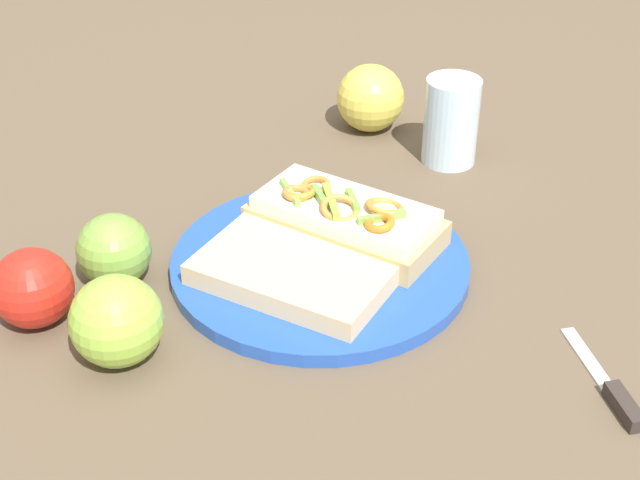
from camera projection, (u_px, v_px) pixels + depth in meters
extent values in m
plane|color=brown|center=(320.00, 270.00, 0.86)|extent=(2.00, 2.00, 0.00)
cylinder|color=#234EB4|center=(320.00, 264.00, 0.85)|extent=(0.28, 0.28, 0.01)
cube|color=tan|center=(345.00, 225.00, 0.87)|extent=(0.19, 0.11, 0.02)
cube|color=#EFE1C6|center=(345.00, 209.00, 0.86)|extent=(0.18, 0.10, 0.01)
torus|color=#B66F1F|center=(380.00, 223.00, 0.82)|extent=(0.03, 0.03, 0.01)
torus|color=#B17636|center=(297.00, 193.00, 0.87)|extent=(0.04, 0.04, 0.01)
torus|color=#C68233|center=(385.00, 207.00, 0.85)|extent=(0.05, 0.05, 0.02)
torus|color=#B87F3A|center=(338.00, 208.00, 0.85)|extent=(0.05, 0.05, 0.02)
torus|color=#A8822D|center=(300.00, 192.00, 0.87)|extent=(0.03, 0.03, 0.01)
torus|color=#BE7732|center=(316.00, 186.00, 0.88)|extent=(0.04, 0.04, 0.01)
cube|color=#87AC3A|center=(331.00, 201.00, 0.86)|extent=(0.05, 0.04, 0.01)
cube|color=#6DA343|center=(320.00, 196.00, 0.86)|extent=(0.03, 0.02, 0.01)
cube|color=#78AF4B|center=(290.00, 192.00, 0.87)|extent=(0.04, 0.03, 0.01)
cube|color=#789F47|center=(382.00, 217.00, 0.83)|extent=(0.03, 0.04, 0.01)
cube|color=#72AF3E|center=(351.00, 199.00, 0.86)|extent=(0.03, 0.03, 0.01)
cube|color=#DFBD8A|center=(293.00, 273.00, 0.81)|extent=(0.19, 0.13, 0.02)
sphere|color=#90BE42|center=(116.00, 321.00, 0.73)|extent=(0.08, 0.08, 0.08)
sphere|color=#74A43F|center=(114.00, 250.00, 0.82)|extent=(0.07, 0.07, 0.07)
sphere|color=#D2C34B|center=(370.00, 98.00, 1.08)|extent=(0.11, 0.11, 0.08)
sphere|color=red|center=(33.00, 288.00, 0.77)|extent=(0.10, 0.10, 0.07)
cylinder|color=silver|center=(451.00, 121.00, 1.01)|extent=(0.06, 0.06, 0.10)
cube|color=silver|center=(587.00, 358.00, 0.75)|extent=(0.07, 0.06, 0.00)
cube|color=#302925|center=(625.00, 406.00, 0.70)|extent=(0.04, 0.04, 0.01)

